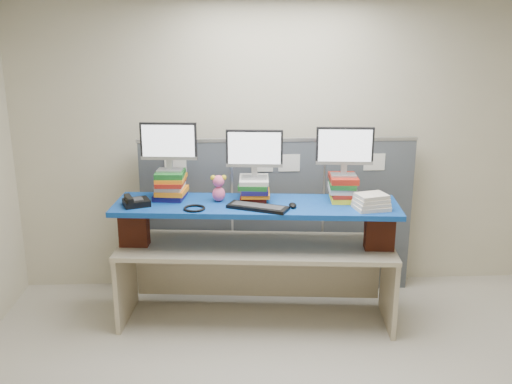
{
  "coord_description": "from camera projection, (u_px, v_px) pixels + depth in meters",
  "views": [
    {
      "loc": [
        -0.46,
        -3.38,
        2.52
      ],
      "look_at": [
        -0.24,
        1.19,
        1.19
      ],
      "focal_mm": 40.0,
      "sensor_mm": 36.0,
      "label": 1
    }
  ],
  "objects": [
    {
      "name": "binder_stack",
      "position": [
        371.0,
        202.0,
        4.62
      ],
      "size": [
        0.31,
        0.26,
        0.13
      ],
      "rotation": [
        0.0,
        0.0,
        0.21
      ],
      "color": "beige",
      "rests_on": "blue_board"
    },
    {
      "name": "desk_phone",
      "position": [
        135.0,
        202.0,
        4.72
      ],
      "size": [
        0.26,
        0.25,
        0.09
      ],
      "rotation": [
        0.0,
        0.0,
        0.36
      ],
      "color": "black",
      "rests_on": "blue_board"
    },
    {
      "name": "book_stack_right",
      "position": [
        343.0,
        188.0,
        4.85
      ],
      "size": [
        0.27,
        0.33,
        0.22
      ],
      "color": "yellow",
      "rests_on": "blue_board"
    },
    {
      "name": "mouse",
      "position": [
        293.0,
        205.0,
        4.68
      ],
      "size": [
        0.09,
        0.13,
        0.04
      ],
      "primitive_type": "ellipsoid",
      "rotation": [
        0.0,
        0.0,
        0.24
      ],
      "color": "black",
      "rests_on": "blue_board"
    },
    {
      "name": "monitor_left",
      "position": [
        169.0,
        144.0,
        4.79
      ],
      "size": [
        0.48,
        0.15,
        0.42
      ],
      "rotation": [
        0.0,
        0.0,
        -0.09
      ],
      "color": "#A3A4A8",
      "rests_on": "book_stack_left"
    },
    {
      "name": "cubicle_partition",
      "position": [
        278.0,
        216.0,
        5.46
      ],
      "size": [
        2.6,
        0.06,
        1.53
      ],
      "color": "#42474E",
      "rests_on": "ground"
    },
    {
      "name": "room",
      "position": [
        303.0,
        212.0,
        3.57
      ],
      "size": [
        5.0,
        4.0,
        2.8
      ],
      "color": "beige",
      "rests_on": "ground"
    },
    {
      "name": "brick_pier_right",
      "position": [
        380.0,
        230.0,
        4.75
      ],
      "size": [
        0.25,
        0.15,
        0.33
      ],
      "primitive_type": "cube",
      "rotation": [
        0.0,
        0.0,
        -0.09
      ],
      "color": "maroon",
      "rests_on": "desk"
    },
    {
      "name": "plush_toy",
      "position": [
        219.0,
        188.0,
        4.81
      ],
      "size": [
        0.13,
        0.1,
        0.23
      ],
      "rotation": [
        0.0,
        0.0,
        -0.29
      ],
      "color": "#F95E92",
      "rests_on": "blue_board"
    },
    {
      "name": "brick_pier_left",
      "position": [
        134.0,
        227.0,
        4.84
      ],
      "size": [
        0.25,
        0.15,
        0.33
      ],
      "primitive_type": "cube",
      "rotation": [
        0.0,
        0.0,
        -0.09
      ],
      "color": "maroon",
      "rests_on": "desk"
    },
    {
      "name": "book_stack_center",
      "position": [
        254.0,
        188.0,
        4.87
      ],
      "size": [
        0.28,
        0.33,
        0.19
      ],
      "color": "#A41F12",
      "rests_on": "blue_board"
    },
    {
      "name": "monitor_center",
      "position": [
        254.0,
        151.0,
        4.78
      ],
      "size": [
        0.48,
        0.15,
        0.42
      ],
      "rotation": [
        0.0,
        0.0,
        -0.09
      ],
      "color": "#A3A4A8",
      "rests_on": "book_stack_center"
    },
    {
      "name": "book_stack_left",
      "position": [
        171.0,
        185.0,
        4.89
      ],
      "size": [
        0.3,
        0.34,
        0.24
      ],
      "color": "#161355",
      "rests_on": "blue_board"
    },
    {
      "name": "headset",
      "position": [
        194.0,
        208.0,
        4.63
      ],
      "size": [
        0.21,
        0.21,
        0.02
      ],
      "primitive_type": "torus",
      "rotation": [
        0.0,
        0.0,
        0.22
      ],
      "color": "black",
      "rests_on": "blue_board"
    },
    {
      "name": "keyboard",
      "position": [
        258.0,
        207.0,
        4.64
      ],
      "size": [
        0.52,
        0.36,
        0.03
      ],
      "rotation": [
        0.0,
        0.0,
        -0.43
      ],
      "color": "black",
      "rests_on": "blue_board"
    },
    {
      "name": "monitor_right",
      "position": [
        345.0,
        148.0,
        4.74
      ],
      "size": [
        0.48,
        0.15,
        0.42
      ],
      "rotation": [
        0.0,
        0.0,
        -0.09
      ],
      "color": "#A3A4A8",
      "rests_on": "book_stack_right"
    },
    {
      "name": "desk",
      "position": [
        256.0,
        260.0,
        4.93
      ],
      "size": [
        2.4,
        0.89,
        0.72
      ],
      "rotation": [
        0.0,
        0.0,
        -0.09
      ],
      "color": "#B5A78A",
      "rests_on": "ground"
    },
    {
      "name": "blue_board",
      "position": [
        256.0,
        206.0,
        4.79
      ],
      "size": [
        2.43,
        0.81,
        0.04
      ],
      "primitive_type": "cube",
      "rotation": [
        0.0,
        0.0,
        -0.09
      ],
      "color": "navy",
      "rests_on": "brick_pier_left"
    }
  ]
}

